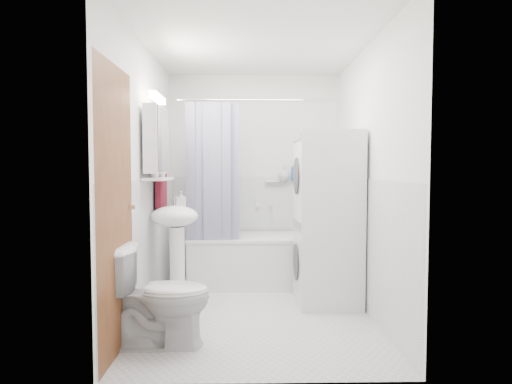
{
  "coord_description": "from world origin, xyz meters",
  "views": [
    {
      "loc": [
        -0.08,
        -3.81,
        1.29
      ],
      "look_at": [
        -0.0,
        0.15,
        1.08
      ],
      "focal_mm": 30.0,
      "sensor_mm": 36.0,
      "label": 1
    }
  ],
  "objects_px": {
    "sink": "(175,232)",
    "toilet": "(160,296)",
    "bathtub": "(254,258)",
    "washer_dryer": "(327,218)"
  },
  "relations": [
    {
      "from": "sink",
      "to": "toilet",
      "type": "distance_m",
      "value": 0.96
    },
    {
      "from": "bathtub",
      "to": "sink",
      "type": "relative_size",
      "value": 1.38
    },
    {
      "from": "sink",
      "to": "washer_dryer",
      "type": "bearing_deg",
      "value": 2.0
    },
    {
      "from": "sink",
      "to": "toilet",
      "type": "bearing_deg",
      "value": -87.85
    },
    {
      "from": "washer_dryer",
      "to": "toilet",
      "type": "bearing_deg",
      "value": -146.66
    },
    {
      "from": "washer_dryer",
      "to": "toilet",
      "type": "distance_m",
      "value": 1.75
    },
    {
      "from": "sink",
      "to": "toilet",
      "type": "height_order",
      "value": "sink"
    },
    {
      "from": "bathtub",
      "to": "sink",
      "type": "xyz_separation_m",
      "value": [
        -0.75,
        -0.75,
        0.4
      ]
    },
    {
      "from": "toilet",
      "to": "bathtub",
      "type": "bearing_deg",
      "value": -23.66
    },
    {
      "from": "washer_dryer",
      "to": "toilet",
      "type": "xyz_separation_m",
      "value": [
        -1.4,
        -0.95,
        -0.46
      ]
    }
  ]
}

